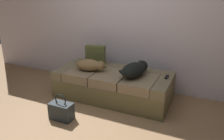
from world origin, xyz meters
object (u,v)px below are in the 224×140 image
couch (113,85)px  dog_tan (91,65)px  tv_remote (167,77)px  handbag (61,111)px  throw_pillow (95,55)px  dog_dark (135,69)px

couch → dog_tan: (-0.36, -0.10, 0.32)m
tv_remote → dog_tan: bearing=-171.4°
handbag → throw_pillow: bearing=93.9°
couch → dog_tan: bearing=-164.4°
handbag → dog_tan: bearing=89.5°
tv_remote → handbag: tv_remote is taller
couch → tv_remote: bearing=7.7°
tv_remote → throw_pillow: (-1.28, 0.11, 0.16)m
couch → handbag: size_ratio=4.89×
tv_remote → throw_pillow: bearing=173.5°
couch → handbag: 0.99m
dog_tan → dog_dark: (0.74, 0.07, 0.02)m
dog_dark → tv_remote: size_ratio=4.25×
tv_remote → throw_pillow: size_ratio=0.44×
couch → dog_dark: bearing=-5.2°
dog_tan → handbag: dog_tan is taller
couch → throw_pillow: throw_pillow is taller
couch → throw_pillow: (-0.45, 0.22, 0.39)m
throw_pillow → handbag: 1.25m
dog_tan → tv_remote: bearing=10.1°
throw_pillow → tv_remote: bearing=-5.0°
throw_pillow → handbag: size_ratio=0.90×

